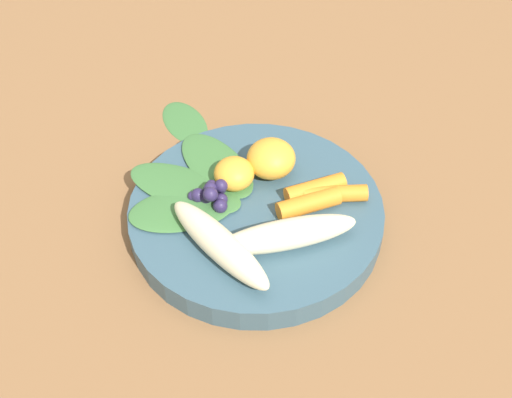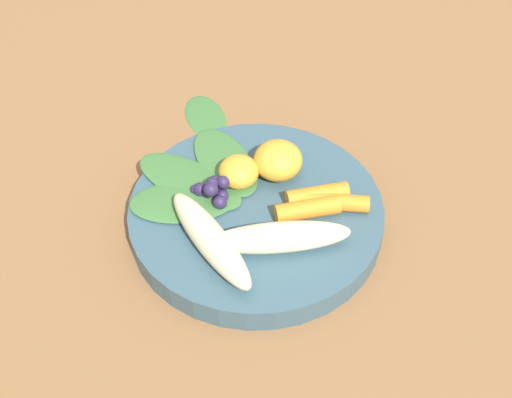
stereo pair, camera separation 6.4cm
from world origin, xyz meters
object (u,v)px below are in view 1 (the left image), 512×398
at_px(bowl, 256,215).
at_px(orange_segment_near, 234,174).
at_px(banana_peeled_left, 287,234).
at_px(kale_leaf_stray, 185,121).
at_px(banana_peeled_right, 219,244).

bearing_deg(bowl, orange_segment_near, -36.17).
bearing_deg(bowl, banana_peeled_left, 137.95).
bearing_deg(bowl, kale_leaf_stray, -44.53).
relative_size(bowl, kale_leaf_stray, 2.98).
bearing_deg(banana_peeled_left, banana_peeled_right, 176.08).
distance_m(bowl, orange_segment_near, 0.05).
distance_m(bowl, banana_peeled_right, 0.08).
xyz_separation_m(bowl, banana_peeled_right, (0.01, 0.07, 0.03)).
bearing_deg(bowl, banana_peeled_right, 78.83).
height_order(banana_peeled_left, orange_segment_near, orange_segment_near).
distance_m(banana_peeled_right, orange_segment_near, 0.09).
xyz_separation_m(bowl, kale_leaf_stray, (0.13, -0.13, -0.01)).
bearing_deg(banana_peeled_right, kale_leaf_stray, 152.10).
bearing_deg(orange_segment_near, banana_peeled_right, 100.51).
relative_size(banana_peeled_left, banana_peeled_right, 1.00).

